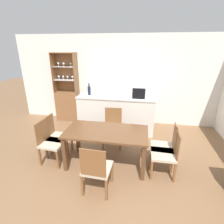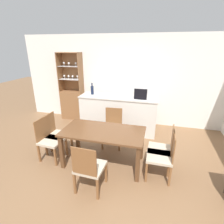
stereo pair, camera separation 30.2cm
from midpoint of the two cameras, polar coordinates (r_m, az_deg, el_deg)
ground_plane at (r=3.36m, az=1.00°, el=-20.78°), size 18.00×18.00×0.00m
wall_back at (r=5.19m, az=8.20°, el=10.02°), size 6.80×0.06×2.55m
kitchen_counter at (r=4.76m, az=3.86°, el=-0.64°), size 2.05×0.60×0.98m
display_cabinet at (r=5.69m, az=-11.24°, el=3.91°), size 0.70×0.34×2.05m
dining_table at (r=3.36m, az=-0.32°, el=-7.68°), size 1.56×0.80×0.72m
dining_chair_side_right_far at (r=3.49m, az=18.52°, el=-11.39°), size 0.45×0.45×0.88m
dining_chair_head_far at (r=4.08m, az=2.33°, el=-5.28°), size 0.46×0.46×0.88m
dining_chair_side_left_far at (r=3.95m, az=-15.69°, el=-7.03°), size 0.45×0.45×0.88m
dining_chair_side_left_near at (r=3.78m, az=-17.50°, el=-8.63°), size 0.46×0.46×0.88m
dining_chair_side_right_near at (r=3.28m, az=18.71°, el=-13.56°), size 0.43×0.43×0.88m
dining_chair_head_near at (r=2.88m, az=-4.36°, el=-17.75°), size 0.45×0.45×0.88m
microwave at (r=4.50m, az=12.33°, el=6.23°), size 0.48×0.41×0.31m
wine_bottle at (r=4.80m, az=-4.69°, el=7.20°), size 0.08×0.08×0.31m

